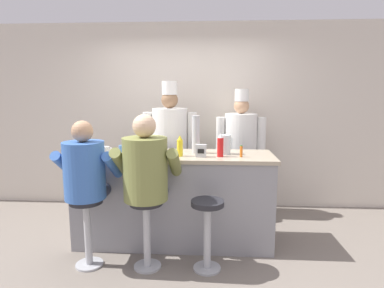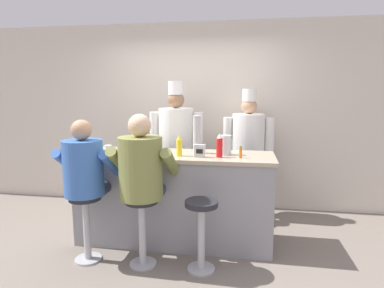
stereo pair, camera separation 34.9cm
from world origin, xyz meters
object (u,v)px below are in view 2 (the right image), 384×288
object	(u,v)px
ketchup_bottle_red	(219,146)
hot_sauce_bottle_orange	(240,152)
diner_seated_olive	(142,171)
mustard_bottle_yellow	(179,146)
water_pitcher_clear	(226,145)
cook_in_whites_far	(248,147)
diner_seated_blue	(85,172)
cereal_bowl	(129,153)
napkin_dispenser_chrome	(200,151)
empty_stool_round	(201,224)
breakfast_plate	(160,156)
cook_in_whites_near	(176,144)
coffee_mug_white	(109,150)
cup_stack_steel	(197,134)
coffee_mug_blue	(126,148)

from	to	relation	value
ketchup_bottle_red	hot_sauce_bottle_orange	size ratio (longest dim) A/B	2.05
diner_seated_olive	mustard_bottle_yellow	bearing A→B (deg)	56.94
water_pitcher_clear	cook_in_whites_far	world-z (taller)	cook_in_whites_far
water_pitcher_clear	diner_seated_blue	size ratio (longest dim) A/B	0.15
cereal_bowl	diner_seated_olive	xyz separation A→B (m)	(0.27, -0.39, -0.10)
napkin_dispenser_chrome	empty_stool_round	xyz separation A→B (m)	(0.08, -0.44, -0.63)
breakfast_plate	empty_stool_round	distance (m)	0.83
diner_seated_blue	cook_in_whites_near	size ratio (longest dim) A/B	0.78
water_pitcher_clear	breakfast_plate	distance (m)	0.73
coffee_mug_white	cook_in_whites_near	bearing A→B (deg)	56.05
diner_seated_olive	cook_in_whites_near	xyz separation A→B (m)	(0.07, 1.28, 0.07)
breakfast_plate	diner_seated_blue	distance (m)	0.76
coffee_mug_white	diner_seated_olive	distance (m)	0.68
napkin_dispenser_chrome	diner_seated_blue	xyz separation A→B (m)	(-1.09, -0.41, -0.17)
diner_seated_olive	cook_in_whites_far	world-z (taller)	cook_in_whites_far
napkin_dispenser_chrome	mustard_bottle_yellow	bearing A→B (deg)	173.53
mustard_bottle_yellow	water_pitcher_clear	distance (m)	0.51
cook_in_whites_far	cup_stack_steel	bearing A→B (deg)	-123.75
mustard_bottle_yellow	cup_stack_steel	xyz separation A→B (m)	(0.16, 0.20, 0.11)
empty_stool_round	mustard_bottle_yellow	bearing A→B (deg)	123.02
coffee_mug_white	diner_seated_blue	distance (m)	0.45
hot_sauce_bottle_orange	diner_seated_blue	world-z (taller)	diner_seated_blue
cook_in_whites_far	coffee_mug_blue	bearing A→B (deg)	-145.65
coffee_mug_blue	cook_in_whites_far	bearing A→B (deg)	34.35
cereal_bowl	water_pitcher_clear	bearing A→B (deg)	10.50
hot_sauce_bottle_orange	cook_in_whites_near	world-z (taller)	cook_in_whites_near
water_pitcher_clear	coffee_mug_blue	distance (m)	1.14
breakfast_plate	cook_in_whites_near	bearing A→B (deg)	91.97
napkin_dispenser_chrome	water_pitcher_clear	bearing A→B (deg)	34.01
coffee_mug_blue	hot_sauce_bottle_orange	bearing A→B (deg)	-5.45
ketchup_bottle_red	cook_in_whites_near	distance (m)	1.08
breakfast_plate	cup_stack_steel	size ratio (longest dim) A/B	0.64
hot_sauce_bottle_orange	empty_stool_round	world-z (taller)	hot_sauce_bottle_orange
diner_seated_blue	breakfast_plate	bearing A→B (deg)	25.11
coffee_mug_blue	cook_in_whites_far	world-z (taller)	cook_in_whites_far
diner_seated_blue	coffee_mug_white	bearing A→B (deg)	80.93
diner_seated_blue	cook_in_whites_far	bearing A→B (deg)	43.08
napkin_dispenser_chrome	diner_seated_blue	distance (m)	1.18
cup_stack_steel	cook_in_whites_near	world-z (taller)	cook_in_whites_near
coffee_mug_blue	cup_stack_steel	bearing A→B (deg)	5.63
water_pitcher_clear	diner_seated_olive	world-z (taller)	diner_seated_olive
empty_stool_round	breakfast_plate	bearing A→B (deg)	143.98
diner_seated_blue	cook_in_whites_far	size ratio (longest dim) A/B	0.82
mustard_bottle_yellow	coffee_mug_blue	xyz separation A→B (m)	(-0.65, 0.12, -0.06)
cup_stack_steel	cereal_bowl	bearing A→B (deg)	-161.35
mustard_bottle_yellow	breakfast_plate	bearing A→B (deg)	-147.87
cup_stack_steel	cook_in_whites_far	xyz separation A→B (m)	(0.58, 0.87, -0.27)
cereal_bowl	diner_seated_blue	xyz separation A→B (m)	(-0.32, -0.39, -0.13)
breakfast_plate	empty_stool_round	xyz separation A→B (m)	(0.49, -0.35, -0.57)
diner_seated_olive	water_pitcher_clear	bearing A→B (deg)	37.15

